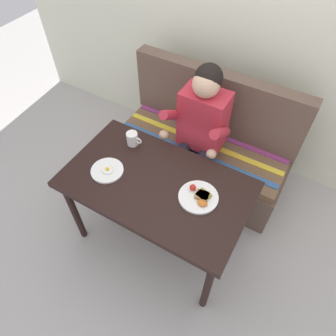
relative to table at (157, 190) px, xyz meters
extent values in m
plane|color=#AEA9A6|center=(0.00, 0.00, -0.65)|extent=(8.00, 8.00, 0.00)
cube|color=silver|center=(0.00, 1.27, 0.65)|extent=(4.40, 0.10, 2.60)
cube|color=black|center=(0.00, 0.00, 0.06)|extent=(1.20, 0.70, 0.04)
cylinder|color=black|center=(-0.54, -0.29, -0.30)|extent=(0.05, 0.05, 0.69)
cylinder|color=black|center=(0.54, -0.29, -0.30)|extent=(0.05, 0.05, 0.69)
cylinder|color=black|center=(-0.54, 0.29, -0.30)|extent=(0.05, 0.05, 0.69)
cylinder|color=black|center=(0.54, 0.29, -0.30)|extent=(0.05, 0.05, 0.69)
cube|color=brown|center=(0.00, 0.72, -0.45)|extent=(1.44, 0.56, 0.40)
cube|color=brown|center=(0.00, 0.72, -0.22)|extent=(1.40, 0.52, 0.06)
cube|color=brown|center=(0.00, 0.94, 0.08)|extent=(1.44, 0.12, 0.54)
cube|color=#336099|center=(0.00, 0.58, -0.18)|extent=(1.38, 0.05, 0.01)
cube|color=yellow|center=(0.00, 0.72, -0.18)|extent=(1.38, 0.05, 0.01)
cube|color=#93387A|center=(0.00, 0.86, -0.18)|extent=(1.38, 0.05, 0.01)
cube|color=#C22B3A|center=(0.01, 0.66, 0.11)|extent=(0.34, 0.22, 0.48)
sphere|color=#DBAD89|center=(0.01, 0.64, 0.44)|extent=(0.19, 0.19, 0.19)
sphere|color=black|center=(0.01, 0.67, 0.47)|extent=(0.19, 0.19, 0.19)
cylinder|color=#C22B3A|center=(-0.18, 0.52, 0.18)|extent=(0.07, 0.29, 0.23)
cylinder|color=#C22B3A|center=(0.20, 0.52, 0.18)|extent=(0.07, 0.29, 0.23)
sphere|color=#DBAD89|center=(-0.18, 0.40, 0.08)|extent=(0.07, 0.07, 0.07)
sphere|color=#DBAD89|center=(0.20, 0.40, 0.08)|extent=(0.07, 0.07, 0.07)
cylinder|color=#232333|center=(-0.08, 0.49, -0.13)|extent=(0.09, 0.34, 0.09)
cylinder|color=#232333|center=(-0.08, 0.32, -0.39)|extent=(0.08, 0.08, 0.52)
cube|color=black|center=(-0.08, 0.26, -0.62)|extent=(0.09, 0.20, 0.05)
cylinder|color=#232333|center=(0.09, 0.49, -0.13)|extent=(0.09, 0.34, 0.09)
cylinder|color=#232333|center=(0.09, 0.32, -0.39)|extent=(0.08, 0.08, 0.52)
cube|color=black|center=(0.09, 0.26, -0.62)|extent=(0.09, 0.20, 0.05)
cylinder|color=white|center=(0.28, 0.03, 0.09)|extent=(0.25, 0.25, 0.02)
cube|color=olive|center=(0.31, 0.05, 0.11)|extent=(0.09, 0.09, 0.02)
cube|color=olive|center=(0.30, 0.04, 0.11)|extent=(0.09, 0.08, 0.02)
sphere|color=red|center=(0.23, 0.06, 0.12)|extent=(0.04, 0.04, 0.04)
ellipsoid|color=#CC6623|center=(0.33, -0.01, 0.11)|extent=(0.06, 0.05, 0.02)
cylinder|color=white|center=(-0.33, -0.08, 0.09)|extent=(0.21, 0.21, 0.01)
ellipsoid|color=white|center=(-0.33, -0.08, 0.10)|extent=(0.09, 0.08, 0.01)
sphere|color=yellow|center=(-0.32, -0.08, 0.11)|extent=(0.03, 0.03, 0.03)
cylinder|color=white|center=(-0.32, 0.21, 0.13)|extent=(0.08, 0.08, 0.10)
cylinder|color=brown|center=(-0.32, 0.21, 0.17)|extent=(0.07, 0.07, 0.01)
torus|color=white|center=(-0.27, 0.21, 0.14)|extent=(0.05, 0.01, 0.05)
camera|label=1|loc=(0.66, -0.99, 1.65)|focal=33.05mm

